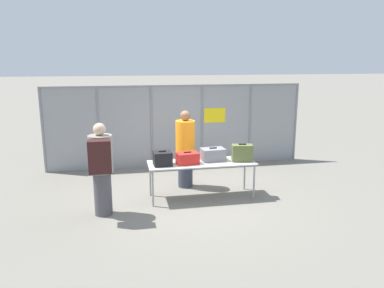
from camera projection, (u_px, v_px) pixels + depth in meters
The scene contains 10 objects.
ground_plane at pixel (194, 196), 8.15m from camera, with size 120.00×120.00×0.00m, color slate.
fence_section at pixel (177, 124), 10.22m from camera, with size 7.04×0.07×2.24m.
inspection_table at pixel (202, 165), 7.89m from camera, with size 2.25×0.73×0.79m.
suitcase_black at pixel (162, 158), 7.64m from camera, with size 0.38×0.36×0.31m.
suitcase_red at pixel (187, 158), 7.75m from camera, with size 0.48×0.36×0.26m.
suitcase_grey at pixel (213, 155), 7.99m from camera, with size 0.52×0.38×0.29m.
suitcase_olive at pixel (242, 153), 7.94m from camera, with size 0.46×0.30×0.38m.
traveler_hooded at pixel (101, 166), 6.92m from camera, with size 0.44×0.68×1.77m.
security_worker_near at pixel (185, 148), 8.55m from camera, with size 0.44×0.44×1.78m.
utility_trailer at pixel (187, 138), 12.10m from camera, with size 3.31×2.28×0.71m.
Camera 1 is at (-1.52, -7.55, 2.92)m, focal length 35.00 mm.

